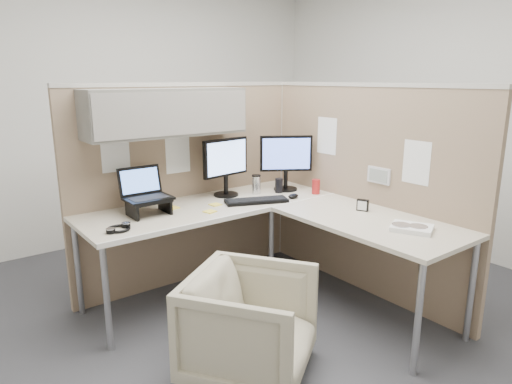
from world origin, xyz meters
TOP-DOWN VIEW (x-y plane):
  - ground at (0.00, 0.00)m, footprint 4.50×4.50m
  - partition_back at (-0.22, 0.83)m, footprint 2.00×0.36m
  - partition_right at (0.90, -0.07)m, footprint 0.07×2.03m
  - desk at (0.12, 0.13)m, footprint 2.00×1.98m
  - office_chair at (-0.49, -0.47)m, footprint 0.89×0.88m
  - monitor_left at (0.13, 0.68)m, footprint 0.44×0.20m
  - monitor_right at (0.64, 0.54)m, footprint 0.39×0.26m
  - laptop_station at (-0.61, 0.59)m, footprint 0.31×0.27m
  - keyboard at (0.19, 0.37)m, footprint 0.51×0.33m
  - mouse at (0.50, 0.29)m, footprint 0.11×0.08m
  - travel_mug at (0.36, 0.58)m, footprint 0.07×0.07m
  - soda_can_green at (0.75, 0.28)m, footprint 0.07×0.07m
  - soda_can_silver at (0.53, 0.50)m, footprint 0.07×0.07m
  - sticky_note_d at (-0.10, 0.49)m, footprint 0.08×0.08m
  - sticky_note_a at (-0.23, 0.36)m, footprint 0.09×0.09m
  - sticky_note_c at (-0.39, 0.61)m, footprint 0.08×0.08m
  - headphones at (-0.90, 0.37)m, footprint 0.20×0.20m
  - paper_stack at (0.57, -0.76)m, footprint 0.28×0.31m
  - desk_clock at (0.67, -0.28)m, footprint 0.06×0.09m

SIDE VIEW (x-z plane):
  - ground at x=0.00m, z-range 0.00..0.00m
  - office_chair at x=-0.49m, z-range 0.00..0.68m
  - desk at x=0.12m, z-range 0.32..1.05m
  - sticky_note_d at x=-0.10m, z-range 0.73..0.74m
  - sticky_note_a at x=-0.23m, z-range 0.73..0.74m
  - sticky_note_c at x=-0.39m, z-range 0.73..0.74m
  - keyboard at x=0.19m, z-range 0.73..0.75m
  - headphones at x=-0.90m, z-range 0.73..0.76m
  - paper_stack at x=0.57m, z-range 0.73..0.76m
  - mouse at x=0.50m, z-range 0.73..0.77m
  - desk_clock at x=0.67m, z-range 0.73..0.81m
  - soda_can_green at x=0.75m, z-range 0.73..0.85m
  - soda_can_silver at x=0.53m, z-range 0.73..0.85m
  - travel_mug at x=0.36m, z-range 0.73..0.89m
  - partition_right at x=0.90m, z-range 0.00..1.63m
  - laptop_station at x=-0.61m, z-range 0.69..1.02m
  - monitor_left at x=0.13m, z-range 0.77..1.24m
  - monitor_right at x=0.64m, z-range 0.77..1.24m
  - partition_back at x=-0.22m, z-range 0.28..1.91m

